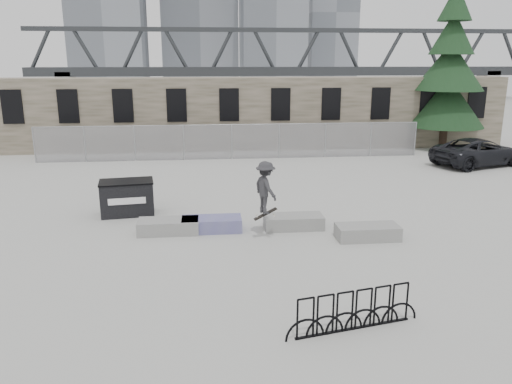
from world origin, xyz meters
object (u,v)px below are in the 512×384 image
planter_center_left (212,224)px  spruce_tree (449,74)px  suv (479,152)px  skateboarder (266,188)px  planter_center_right (294,221)px  dumpster (127,197)px  planter_offset (368,231)px  bike_rack (354,311)px  planter_far_left (168,226)px

planter_center_left → spruce_tree: 21.88m
suv → skateboarder: 16.57m
spruce_tree → skateboarder: 21.16m
planter_center_right → suv: bearing=38.3°
dumpster → suv: (17.74, 7.13, 0.10)m
planter_offset → dumpster: 8.80m
dumpster → suv: suv is taller
planter_center_left → suv: suv is taller
planter_center_left → bike_rack: bike_rack is taller
planter_far_left → planter_center_left: same height
bike_rack → skateboarder: 6.01m
planter_center_left → planter_far_left: bearing=-177.0°
bike_rack → planter_offset: bearing=69.1°
planter_center_right → spruce_tree: bearing=50.0°
spruce_tree → planter_far_left: bearing=-138.2°
spruce_tree → skateboarder: bearing=-130.6°
bike_rack → spruce_tree: (12.43, 21.66, 4.30)m
planter_center_left → planter_center_right: 2.80m
planter_center_right → planter_far_left: bearing=-179.3°
planter_far_left → suv: (16.09, 9.40, 0.49)m
suv → planter_center_left: bearing=104.8°
planter_offset → skateboarder: size_ratio=1.06×
planter_far_left → planter_center_left: (1.44, 0.07, 0.00)m
skateboarder → spruce_tree: bearing=-63.8°
planter_far_left → dumpster: (-1.65, 2.27, 0.40)m
planter_center_left → skateboarder: 2.44m
planter_center_right → planter_offset: (2.18, -1.29, 0.00)m
planter_far_left → planter_offset: (6.42, -1.24, 0.00)m
planter_far_left → spruce_tree: bearing=41.8°
planter_center_right → spruce_tree: spruce_tree is taller
planter_center_right → bike_rack: bike_rack is taller
planter_center_left → planter_center_right: (2.80, -0.03, 0.00)m
bike_rack → skateboarder: size_ratio=1.63×
bike_rack → planter_center_left: bearing=113.4°
skateboarder → dumpster: bearing=33.4°
planter_far_left → dumpster: dumpster is taller
planter_center_left → dumpster: dumpster is taller
planter_far_left → bike_rack: size_ratio=0.65×
planter_far_left → planter_offset: size_ratio=1.00×
planter_offset → spruce_tree: size_ratio=0.17×
bike_rack → skateboarder: bearing=101.8°
planter_center_left → dumpster: 3.81m
suv → planter_center_right: bearing=110.6°
planter_far_left → skateboarder: skateboarder is taller
planter_far_left → skateboarder: (3.15, -0.89, 1.45)m
planter_center_right → spruce_tree: (12.54, 14.96, 4.49)m
planter_offset → spruce_tree: bearing=57.5°
suv → skateboarder: size_ratio=2.82×
dumpster → bike_rack: 10.75m
dumpster → spruce_tree: size_ratio=0.18×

